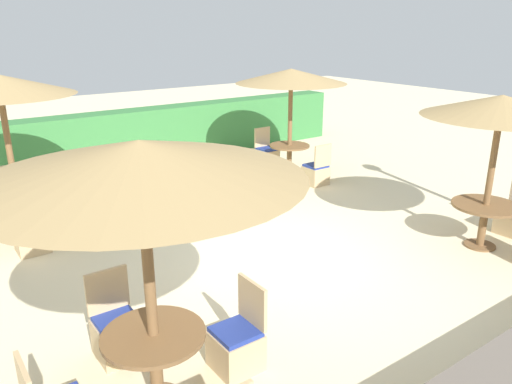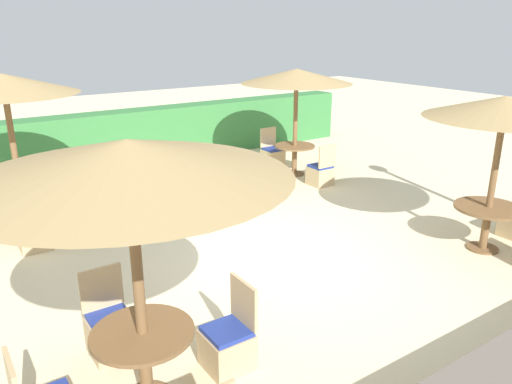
{
  "view_description": "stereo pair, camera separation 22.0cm",
  "coord_description": "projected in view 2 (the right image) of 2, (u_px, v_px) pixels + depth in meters",
  "views": [
    {
      "loc": [
        -4.3,
        -5.37,
        3.39
      ],
      "look_at": [
        0.0,
        0.6,
        0.9
      ],
      "focal_mm": 35.0,
      "sensor_mm": 36.0,
      "label": 1
    },
    {
      "loc": [
        -4.12,
        -5.49,
        3.39
      ],
      "look_at": [
        0.0,
        0.6,
        0.9
      ],
      "focal_mm": 35.0,
      "sensor_mm": 36.0,
      "label": 2
    }
  ],
  "objects": [
    {
      "name": "ground_plane",
      "position": [
        278.0,
        258.0,
        7.58
      ],
      "size": [
        40.0,
        40.0,
        0.0
      ],
      "primitive_type": "plane",
      "color": "beige"
    },
    {
      "name": "hedge_row",
      "position": [
        126.0,
        139.0,
        12.36
      ],
      "size": [
        13.0,
        0.7,
        1.37
      ],
      "primitive_type": "cube",
      "color": "#387A3D",
      "rests_on": "ground_plane"
    },
    {
      "name": "parasol_back_left",
      "position": [
        4.0,
        85.0,
        7.83
      ],
      "size": [
        2.3,
        2.3,
        2.65
      ],
      "color": "brown",
      "rests_on": "ground_plane"
    },
    {
      "name": "round_table_back_left",
      "position": [
        22.0,
        199.0,
        8.44
      ],
      "size": [
        0.95,
        0.95,
        0.75
      ],
      "color": "brown",
      "rests_on": "ground_plane"
    },
    {
      "name": "patio_chair_back_left_east",
      "position": [
        81.0,
        205.0,
        9.04
      ],
      "size": [
        0.46,
        0.46,
        0.93
      ],
      "rotation": [
        0.0,
        0.0,
        1.57
      ],
      "color": "tan",
      "rests_on": "ground_plane"
    },
    {
      "name": "patio_chair_back_left_south",
      "position": [
        34.0,
        234.0,
        7.82
      ],
      "size": [
        0.46,
        0.46,
        0.93
      ],
      "color": "tan",
      "rests_on": "ground_plane"
    },
    {
      "name": "patio_chair_back_left_north",
      "position": [
        18.0,
        200.0,
        9.29
      ],
      "size": [
        0.46,
        0.46,
        0.93
      ],
      "rotation": [
        0.0,
        0.0,
        3.14
      ],
      "color": "tan",
      "rests_on": "ground_plane"
    },
    {
      "name": "parasol_front_right",
      "position": [
        505.0,
        108.0,
        7.19
      ],
      "size": [
        2.29,
        2.29,
        2.41
      ],
      "color": "brown",
      "rests_on": "ground_plane"
    },
    {
      "name": "round_table_front_right",
      "position": [
        487.0,
        216.0,
        7.73
      ],
      "size": [
        1.03,
        1.03,
        0.71
      ],
      "color": "brown",
      "rests_on": "ground_plane"
    },
    {
      "name": "parasol_front_left",
      "position": [
        128.0,
        160.0,
        3.98
      ],
      "size": [
        2.7,
        2.7,
        2.53
      ],
      "color": "brown",
      "rests_on": "ground_plane"
    },
    {
      "name": "round_table_front_left",
      "position": [
        144.0,
        349.0,
        4.56
      ],
      "size": [
        0.94,
        0.94,
        0.76
      ],
      "color": "brown",
      "rests_on": "ground_plane"
    },
    {
      "name": "patio_chair_front_left_east",
      "position": [
        228.0,
        344.0,
        5.13
      ],
      "size": [
        0.46,
        0.46,
        0.93
      ],
      "rotation": [
        0.0,
        0.0,
        1.57
      ],
      "color": "tan",
      "rests_on": "ground_plane"
    },
    {
      "name": "patio_chair_front_left_north",
      "position": [
        111.0,
        331.0,
        5.35
      ],
      "size": [
        0.46,
        0.46,
        0.93
      ],
      "rotation": [
        0.0,
        0.0,
        3.14
      ],
      "color": "tan",
      "rests_on": "ground_plane"
    },
    {
      "name": "parasol_back_right",
      "position": [
        297.0,
        77.0,
        11.1
      ],
      "size": [
        2.5,
        2.5,
        2.44
      ],
      "color": "brown",
      "rests_on": "ground_plane"
    },
    {
      "name": "round_table_back_right",
      "position": [
        295.0,
        152.0,
        11.66
      ],
      "size": [
        0.93,
        0.93,
        0.7
      ],
      "color": "brown",
      "rests_on": "ground_plane"
    },
    {
      "name": "patio_chair_back_right_south",
      "position": [
        321.0,
        173.0,
        10.96
      ],
      "size": [
        0.46,
        0.46,
        0.93
      ],
      "color": "tan",
      "rests_on": "ground_plane"
    },
    {
      "name": "patio_chair_back_right_north",
      "position": [
        272.0,
        155.0,
        12.48
      ],
      "size": [
        0.46,
        0.46,
        0.93
      ],
      "rotation": [
        0.0,
        0.0,
        3.14
      ],
      "color": "tan",
      "rests_on": "ground_plane"
    }
  ]
}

